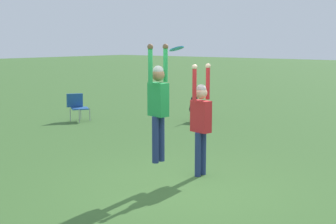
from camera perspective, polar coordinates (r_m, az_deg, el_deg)
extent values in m
plane|color=#3D662D|center=(8.63, 1.59, -9.18)|extent=(120.00, 120.00, 0.00)
cylinder|color=navy|center=(8.40, -1.55, -3.42)|extent=(0.12, 0.12, 0.85)
cylinder|color=navy|center=(8.53, -0.82, -3.23)|extent=(0.12, 0.12, 0.85)
cube|color=green|center=(8.34, -1.20, 1.54)|extent=(0.26, 0.40, 0.60)
sphere|color=#9E704C|center=(8.30, -1.21, 4.57)|extent=(0.23, 0.23, 0.23)
sphere|color=#B7B2AD|center=(8.30, -1.21, 5.00)|extent=(0.19, 0.19, 0.19)
cylinder|color=green|center=(8.13, -2.17, 5.71)|extent=(0.08, 0.08, 0.63)
sphere|color=#9E704C|center=(8.12, -2.18, 7.95)|extent=(0.10, 0.10, 0.10)
cylinder|color=green|center=(8.45, -0.30, 5.83)|extent=(0.08, 0.08, 0.63)
sphere|color=#9E704C|center=(8.44, -0.30, 7.98)|extent=(0.10, 0.10, 0.10)
cylinder|color=navy|center=(9.22, 3.66, -5.21)|extent=(0.12, 0.12, 0.88)
cylinder|color=navy|center=(9.36, 4.30, -4.99)|extent=(0.12, 0.12, 0.88)
cube|color=red|center=(9.14, 4.03, -0.53)|extent=(0.27, 0.43, 0.62)
sphere|color=beige|center=(9.08, 4.06, 2.34)|extent=(0.24, 0.24, 0.24)
sphere|color=#B7B2AD|center=(9.07, 4.07, 2.75)|extent=(0.20, 0.20, 0.20)
cylinder|color=red|center=(8.88, 3.24, 3.37)|extent=(0.08, 0.08, 0.66)
sphere|color=beige|center=(8.85, 3.26, 5.50)|extent=(0.10, 0.10, 0.10)
cylinder|color=red|center=(9.25, 4.88, 3.57)|extent=(0.08, 0.08, 0.66)
sphere|color=beige|center=(9.22, 4.90, 5.60)|extent=(0.10, 0.10, 0.10)
cylinder|color=#2D9EDB|center=(8.66, 1.06, 7.72)|extent=(0.28, 0.27, 0.10)
cylinder|color=gray|center=(15.55, -10.76, -0.47)|extent=(0.02, 0.02, 0.44)
cylinder|color=gray|center=(15.84, -9.51, -0.27)|extent=(0.02, 0.02, 0.44)
cylinder|color=gray|center=(15.89, -11.83, -0.31)|extent=(0.02, 0.02, 0.44)
cylinder|color=gray|center=(16.18, -10.59, -0.12)|extent=(0.02, 0.02, 0.44)
cube|color=#235193|center=(15.83, -10.69, 0.44)|extent=(0.74, 0.74, 0.04)
cube|color=#235193|center=(15.99, -11.30, 1.41)|extent=(0.51, 0.40, 0.47)
cylinder|color=gray|center=(15.17, 4.01, -0.65)|extent=(0.02, 0.02, 0.40)
cylinder|color=gray|center=(15.51, 4.89, -0.45)|extent=(0.02, 0.02, 0.40)
cylinder|color=gray|center=(15.41, 2.73, -0.49)|extent=(0.02, 0.02, 0.40)
cylinder|color=gray|center=(15.74, 3.62, -0.30)|extent=(0.02, 0.02, 0.40)
cube|color=black|center=(15.43, 3.82, 0.19)|extent=(0.59, 0.59, 0.04)
cube|color=black|center=(15.52, 3.14, 1.12)|extent=(0.50, 0.22, 0.43)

